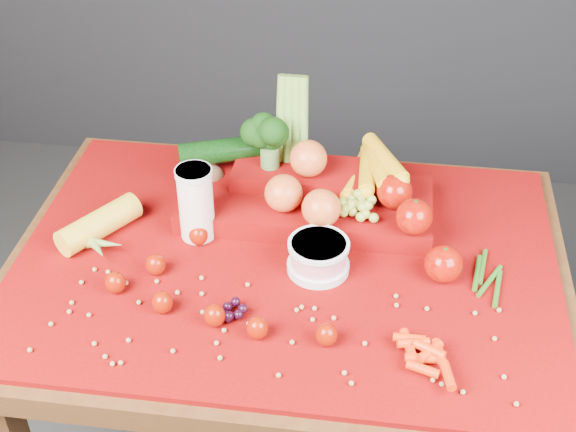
# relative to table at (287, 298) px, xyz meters

# --- Properties ---
(table) EXTENTS (1.10, 0.80, 0.75)m
(table) POSITION_rel_table_xyz_m (0.00, 0.00, 0.00)
(table) COLOR #37190C
(table) RESTS_ON ground
(red_cloth) EXTENTS (1.05, 0.75, 0.01)m
(red_cloth) POSITION_rel_table_xyz_m (0.00, 0.00, 0.10)
(red_cloth) COLOR #750503
(red_cloth) RESTS_ON table
(milk_glass) EXTENTS (0.07, 0.07, 0.16)m
(milk_glass) POSITION_rel_table_xyz_m (-0.19, 0.05, 0.19)
(milk_glass) COLOR white
(milk_glass) RESTS_ON red_cloth
(yogurt_bowl) EXTENTS (0.12, 0.12, 0.07)m
(yogurt_bowl) POSITION_rel_table_xyz_m (0.06, -0.03, 0.14)
(yogurt_bowl) COLOR silver
(yogurt_bowl) RESTS_ON red_cloth
(strawberry_scatter) EXTENTS (0.44, 0.28, 0.05)m
(strawberry_scatter) POSITION_rel_table_xyz_m (-0.13, -0.15, 0.13)
(strawberry_scatter) COLOR maroon
(strawberry_scatter) RESTS_ON red_cloth
(dark_grape_cluster) EXTENTS (0.06, 0.05, 0.03)m
(dark_grape_cluster) POSITION_rel_table_xyz_m (-0.08, -0.17, 0.12)
(dark_grape_cluster) COLOR black
(dark_grape_cluster) RESTS_ON red_cloth
(soybean_scatter) EXTENTS (0.84, 0.24, 0.01)m
(soybean_scatter) POSITION_rel_table_xyz_m (0.00, -0.20, 0.11)
(soybean_scatter) COLOR #9D8243
(soybean_scatter) RESTS_ON red_cloth
(corn_ear) EXTENTS (0.25, 0.27, 0.06)m
(corn_ear) POSITION_rel_table_xyz_m (-0.38, -0.01, 0.13)
(corn_ear) COLOR gold
(corn_ear) RESTS_ON red_cloth
(potato) EXTENTS (0.10, 0.07, 0.07)m
(potato) POSITION_rel_table_xyz_m (-0.21, 0.20, 0.14)
(potato) COLOR #54391E
(potato) RESTS_ON red_cloth
(baby_carrot_pile) EXTENTS (0.18, 0.18, 0.03)m
(baby_carrot_pile) POSITION_rel_table_xyz_m (0.28, -0.24, 0.12)
(baby_carrot_pile) COLOR red
(baby_carrot_pile) RESTS_ON red_cloth
(green_bean_pile) EXTENTS (0.14, 0.12, 0.01)m
(green_bean_pile) POSITION_rel_table_xyz_m (0.39, -0.01, 0.11)
(green_bean_pile) COLOR #275D15
(green_bean_pile) RESTS_ON red_cloth
(produce_mound) EXTENTS (0.60, 0.37, 0.27)m
(produce_mound) POSITION_rel_table_xyz_m (0.04, 0.16, 0.17)
(produce_mound) COLOR #750503
(produce_mound) RESTS_ON red_cloth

